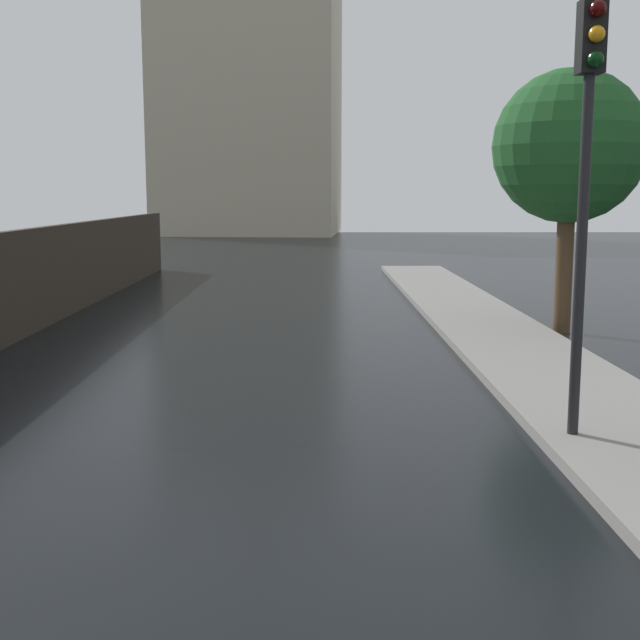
{
  "coord_description": "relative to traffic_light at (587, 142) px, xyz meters",
  "views": [
    {
      "loc": [
        1.47,
        -0.79,
        2.81
      ],
      "look_at": [
        1.54,
        8.62,
        1.37
      ],
      "focal_mm": 46.55,
      "sensor_mm": 36.0,
      "label": 1
    }
  ],
  "objects": [
    {
      "name": "street_tree_near",
      "position": [
        2.15,
        7.69,
        0.35
      ],
      "size": [
        3.03,
        3.03,
        5.25
      ],
      "color": "#4C3823",
      "rests_on": "ground"
    },
    {
      "name": "traffic_light",
      "position": [
        0.0,
        0.0,
        0.0
      ],
      "size": [
        0.26,
        0.39,
        4.67
      ],
      "color": "black",
      "rests_on": "sidewalk_strip"
    },
    {
      "name": "distant_tower",
      "position": [
        -7.26,
        50.2,
        6.13
      ],
      "size": [
        12.97,
        11.81,
        24.81
      ],
      "color": "#B2A88E",
      "rests_on": "ground"
    }
  ]
}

